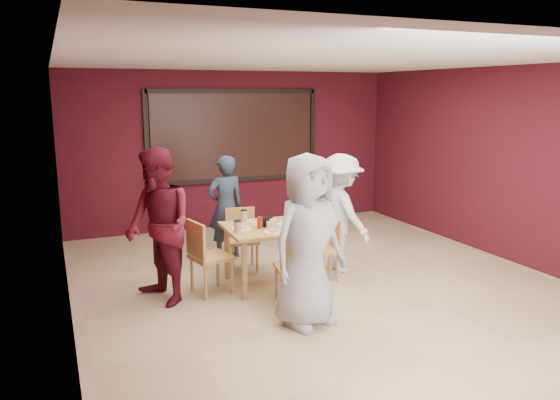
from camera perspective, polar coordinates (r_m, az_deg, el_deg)
name	(u,v)px	position (r m, az deg, el deg)	size (l,w,h in m)	color
floor	(322,285)	(7.10, 4.38, -8.81)	(7.00, 7.00, 0.00)	#C4B388
window_blinds	(235,136)	(9.89, -4.76, 6.69)	(3.00, 0.02, 1.50)	black
dining_table	(265,234)	(6.89, -1.63, -3.57)	(1.00, 1.00, 0.92)	tan
chair_front	(296,264)	(6.28, 1.66, -6.71)	(0.49, 0.49, 0.87)	tan
chair_back	(242,235)	(7.59, -4.02, -3.68)	(0.47, 0.47, 0.85)	tan
chair_left	(205,253)	(6.66, -7.79, -5.51)	(0.53, 0.53, 0.92)	tan
chair_right	(328,245)	(7.20, 5.02, -4.69)	(0.44, 0.44, 0.81)	tan
diner_front	(308,241)	(5.68, 2.92, -4.28)	(0.89, 0.58, 1.83)	#A4A4A4
diner_back	(225,207)	(8.05, -5.72, -0.74)	(0.56, 0.37, 1.53)	#283748
diner_left	(159,227)	(6.41, -12.55, -2.75)	(0.89, 0.69, 1.82)	maroon
diner_right	(341,213)	(7.45, 6.35, -1.40)	(1.05, 0.60, 1.62)	silver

